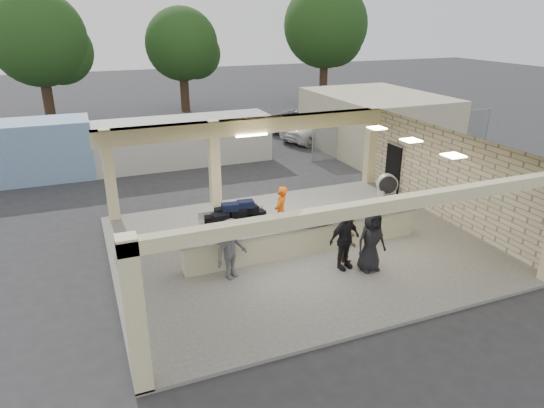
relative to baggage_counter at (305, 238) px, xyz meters
name	(u,v)px	position (x,y,z in m)	size (l,w,h in m)	color
ground	(298,248)	(0.00, 0.50, -0.59)	(120.00, 120.00, 0.00)	#29292C
pavilion	(296,203)	(0.21, 1.16, 0.76)	(12.01, 10.00, 3.55)	#63615C
baggage_counter	(305,238)	(0.00, 0.00, 0.00)	(8.20, 0.58, 0.98)	#BEB98E
luggage_cart	(235,220)	(-1.83, 1.69, 0.26)	(2.43, 1.60, 1.37)	silver
drum_fan	(387,184)	(5.50, 3.41, 0.03)	(0.92, 0.56, 0.97)	silver
baggage_handler	(281,212)	(-0.26, 1.39, 0.43)	(0.67, 0.37, 1.83)	#DD510B
passenger_a	(348,241)	(0.83, -1.28, 0.32)	(0.79, 0.34, 1.62)	brown
passenger_b	(345,240)	(0.61, -1.43, 0.47)	(1.12, 0.41, 1.90)	black
passenger_c	(232,249)	(-2.71, -0.72, 0.44)	(1.20, 0.42, 1.86)	#4D4D52
passenger_d	(371,241)	(1.30, -1.81, 0.47)	(0.94, 0.38, 1.92)	black
car_white_a	(317,130)	(7.39, 13.68, 0.07)	(2.18, 4.60, 1.32)	white
car_white_b	(368,128)	(10.74, 13.10, 0.05)	(1.51, 4.05, 1.28)	white
car_dark	(305,123)	(7.34, 15.32, 0.19)	(1.64, 4.65, 1.55)	black
container_white	(163,143)	(-2.40, 11.76, 0.62)	(11.14, 2.23, 2.41)	#B8B8B3
fence	(407,133)	(11.00, 9.50, 0.47)	(12.06, 0.06, 2.03)	gray
tree_left	(44,42)	(-7.68, 24.66, 5.00)	(6.60, 6.30, 9.00)	#382619
tree_mid	(185,47)	(2.32, 26.66, 4.38)	(6.00, 5.60, 8.00)	#382619
tree_right	(328,29)	(14.32, 25.66, 5.63)	(7.20, 7.00, 10.00)	#382619
adjacent_building	(376,122)	(9.50, 10.50, 1.01)	(6.00, 8.00, 3.20)	#C0BC99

